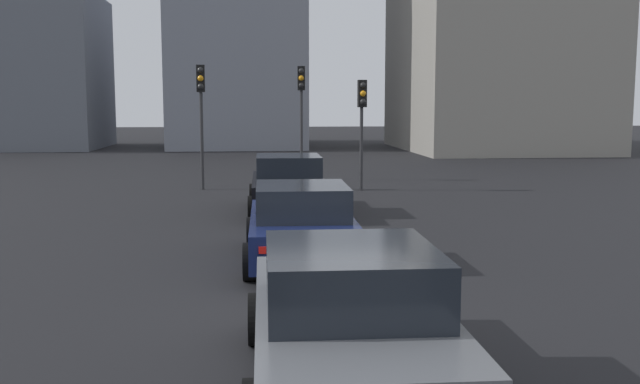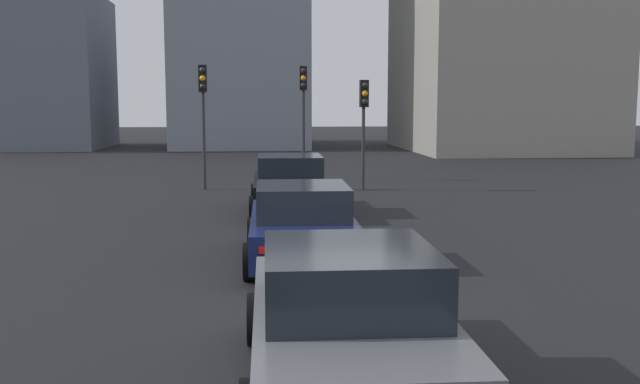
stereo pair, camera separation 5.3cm
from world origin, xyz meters
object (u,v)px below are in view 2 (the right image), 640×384
car_black_lead (290,185)px  car_grey_third (347,319)px  car_navy_second (302,225)px  traffic_light_near_right (203,101)px  traffic_light_far_left (364,111)px  traffic_light_near_left (303,99)px

car_black_lead → car_grey_third: size_ratio=1.00×
car_navy_second → car_grey_third: 5.86m
traffic_light_near_right → traffic_light_far_left: traffic_light_near_right is taller
traffic_light_near_left → traffic_light_far_left: size_ratio=1.17×
car_black_lead → traffic_light_near_right: (5.36, 2.64, 2.27)m
car_navy_second → traffic_light_near_right: (11.40, 2.59, 2.30)m
car_black_lead → car_navy_second: size_ratio=1.02×
car_navy_second → traffic_light_near_left: bearing=-3.0°
car_black_lead → car_grey_third: (-11.90, -0.03, -0.02)m
car_black_lead → traffic_light_near_left: (8.12, -0.92, 2.34)m
car_black_lead → traffic_light_near_right: traffic_light_near_right is taller
car_black_lead → car_navy_second: 6.04m
car_grey_third → traffic_light_near_left: traffic_light_near_left is taller
car_black_lead → traffic_light_near_right: size_ratio=1.05×
car_grey_third → traffic_light_near_right: 17.62m
car_navy_second → traffic_light_near_left: 14.40m
car_grey_third → traffic_light_far_left: 16.90m
traffic_light_near_left → traffic_light_near_right: 4.51m
car_grey_third → traffic_light_near_right: size_ratio=1.06×
car_navy_second → car_grey_third: bearing=-178.3°
traffic_light_near_left → traffic_light_far_left: (-3.46, -1.79, -0.43)m
car_black_lead → car_navy_second: bearing=-179.9°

